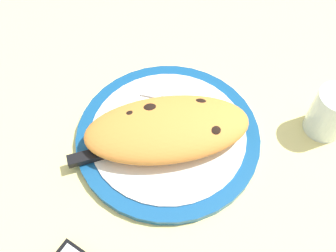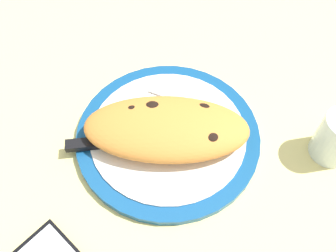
{
  "view_description": "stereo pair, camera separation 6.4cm",
  "coord_description": "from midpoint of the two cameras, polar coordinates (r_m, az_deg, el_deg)",
  "views": [
    {
      "loc": [
        -3.71,
        35.61,
        56.64
      ],
      "look_at": [
        0.0,
        0.0,
        3.74
      ],
      "focal_mm": 39.32,
      "sensor_mm": 36.0,
      "label": 1
    },
    {
      "loc": [
        -9.97,
        34.39,
        56.64
      ],
      "look_at": [
        0.0,
        0.0,
        3.74
      ],
      "focal_mm": 39.32,
      "sensor_mm": 36.0,
      "label": 2
    }
  ],
  "objects": [
    {
      "name": "ground_plane",
      "position": [
        0.68,
        2.67,
        -2.67
      ],
      "size": [
        150.0,
        150.0,
        3.0
      ],
      "primitive_type": "cube",
      "color": "#E5D684"
    },
    {
      "name": "plate",
      "position": [
        0.66,
        2.75,
        -1.61
      ],
      "size": [
        32.95,
        32.95,
        1.74
      ],
      "color": "navy",
      "rests_on": "ground_plane"
    },
    {
      "name": "calzone",
      "position": [
        0.63,
        2.39,
        -0.51
      ],
      "size": [
        30.94,
        20.16,
        5.2
      ],
      "color": "orange",
      "rests_on": "plate"
    },
    {
      "name": "fork",
      "position": [
        0.7,
        4.79,
        4.08
      ],
      "size": [
        16.29,
        3.79,
        0.4
      ],
      "color": "silver",
      "rests_on": "plate"
    },
    {
      "name": "knife",
      "position": [
        0.64,
        -6.37,
        -2.71
      ],
      "size": [
        20.51,
        10.09,
        1.2
      ],
      "color": "silver",
      "rests_on": "plate"
    },
    {
      "name": "water_glass",
      "position": [
        0.69,
        27.07,
        -2.03
      ],
      "size": [
        6.94,
        6.94,
        9.26
      ],
      "color": "silver",
      "rests_on": "ground_plane"
    }
  ]
}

